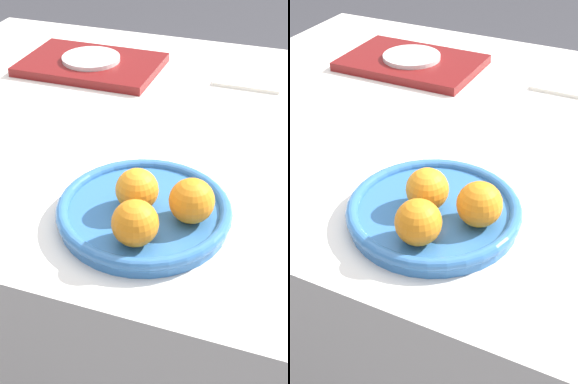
{
  "view_description": "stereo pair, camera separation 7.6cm",
  "coord_description": "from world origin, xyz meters",
  "views": [
    {
      "loc": [
        0.3,
        -0.88,
        1.26
      ],
      "look_at": [
        0.09,
        -0.3,
        0.82
      ],
      "focal_mm": 50.0,
      "sensor_mm": 36.0,
      "label": 1
    },
    {
      "loc": [
        0.36,
        -0.85,
        1.26
      ],
      "look_at": [
        0.09,
        -0.3,
        0.82
      ],
      "focal_mm": 50.0,
      "sensor_mm": 36.0,
      "label": 2
    }
  ],
  "objects": [
    {
      "name": "side_plate",
      "position": [
        -0.21,
        0.2,
        0.8
      ],
      "size": [
        0.13,
        0.13,
        0.01
      ],
      "color": "silver",
      "rests_on": "serving_tray"
    },
    {
      "name": "serving_tray",
      "position": [
        -0.21,
        0.2,
        0.78
      ],
      "size": [
        0.32,
        0.21,
        0.02
      ],
      "color": "maroon",
      "rests_on": "table"
    },
    {
      "name": "napkin",
      "position": [
        0.15,
        0.26,
        0.78
      ],
      "size": [
        0.15,
        0.12,
        0.01
      ],
      "color": "silver",
      "rests_on": "table"
    },
    {
      "name": "table",
      "position": [
        0.0,
        0.0,
        0.39
      ],
      "size": [
        1.2,
        0.96,
        0.77
      ],
      "color": "silver",
      "rests_on": "ground_plane"
    },
    {
      "name": "orange_1",
      "position": [
        0.1,
        -0.37,
        0.83
      ],
      "size": [
        0.06,
        0.06,
        0.06
      ],
      "color": "orange",
      "rests_on": "fruit_platter"
    },
    {
      "name": "orange_2",
      "position": [
        0.16,
        -0.3,
        0.83
      ],
      "size": [
        0.06,
        0.06,
        0.06
      ],
      "color": "orange",
      "rests_on": "fruit_platter"
    },
    {
      "name": "fruit_platter",
      "position": [
        0.09,
        -0.3,
        0.79
      ],
      "size": [
        0.26,
        0.26,
        0.03
      ],
      "color": "#336BAD",
      "rests_on": "table"
    },
    {
      "name": "orange_0",
      "position": [
        0.08,
        -0.3,
        0.82
      ],
      "size": [
        0.06,
        0.06,
        0.06
      ],
      "color": "orange",
      "rests_on": "fruit_platter"
    },
    {
      "name": "ground_plane",
      "position": [
        0.0,
        0.0,
        0.0
      ],
      "size": [
        12.0,
        12.0,
        0.0
      ],
      "primitive_type": "plane",
      "color": "#38383D"
    }
  ]
}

